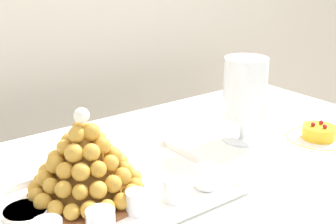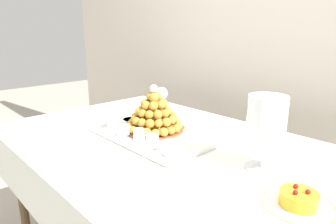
{
  "view_description": "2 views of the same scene",
  "coord_description": "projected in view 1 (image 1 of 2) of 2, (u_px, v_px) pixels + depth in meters",
  "views": [
    {
      "loc": [
        -0.63,
        -0.83,
        1.31
      ],
      "look_at": [
        0.01,
        0.02,
        0.93
      ],
      "focal_mm": 48.84,
      "sensor_mm": 36.0,
      "label": 1
    },
    {
      "loc": [
        0.81,
        -0.82,
        1.22
      ],
      "look_at": [
        -0.05,
        -0.01,
        0.9
      ],
      "focal_mm": 31.88,
      "sensor_mm": 36.0,
      "label": 2
    }
  ],
  "objects": [
    {
      "name": "dessert_cup_centre",
      "position": [
        137.0,
        203.0,
        1.01
      ],
      "size": [
        0.05,
        0.05,
        0.05
      ],
      "color": "silver",
      "rests_on": "serving_tray"
    },
    {
      "name": "dessert_cup_mid_right",
      "position": [
        174.0,
        191.0,
        1.06
      ],
      "size": [
        0.05,
        0.05,
        0.05
      ],
      "color": "silver",
      "rests_on": "serving_tray"
    },
    {
      "name": "dessert_cup_right",
      "position": [
        207.0,
        177.0,
        1.12
      ],
      "size": [
        0.06,
        0.06,
        0.05
      ],
      "color": "silver",
      "rests_on": "serving_tray"
    },
    {
      "name": "creme_brulee_ramekin",
      "position": [
        26.0,
        214.0,
        0.98
      ],
      "size": [
        0.1,
        0.1,
        0.03
      ],
      "color": "white",
      "rests_on": "serving_tray"
    },
    {
      "name": "dessert_cup_mid_left",
      "position": [
        101.0,
        221.0,
        0.95
      ],
      "size": [
        0.06,
        0.06,
        0.05
      ],
      "color": "silver",
      "rests_on": "serving_tray"
    },
    {
      "name": "macaron_goblet",
      "position": [
        245.0,
        89.0,
        1.37
      ],
      "size": [
        0.13,
        0.13,
        0.27
      ],
      "color": "white",
      "rests_on": "buffet_table"
    },
    {
      "name": "fruit_tart_plate",
      "position": [
        318.0,
        135.0,
        1.42
      ],
      "size": [
        0.2,
        0.2,
        0.06
      ],
      "color": "white",
      "rests_on": "buffet_table"
    },
    {
      "name": "serving_tray",
      "position": [
        116.0,
        197.0,
        1.08
      ],
      "size": [
        0.56,
        0.35,
        0.02
      ],
      "color": "white",
      "rests_on": "buffet_table"
    },
    {
      "name": "croquembouche",
      "position": [
        85.0,
        164.0,
        1.06
      ],
      "size": [
        0.28,
        0.28,
        0.22
      ],
      "color": "brown",
      "rests_on": "serving_tray"
    },
    {
      "name": "buffet_table",
      "position": [
        171.0,
        205.0,
        1.2
      ],
      "size": [
        1.76,
        1.02,
        0.75
      ],
      "color": "brown",
      "rests_on": "ground_plane"
    }
  ]
}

